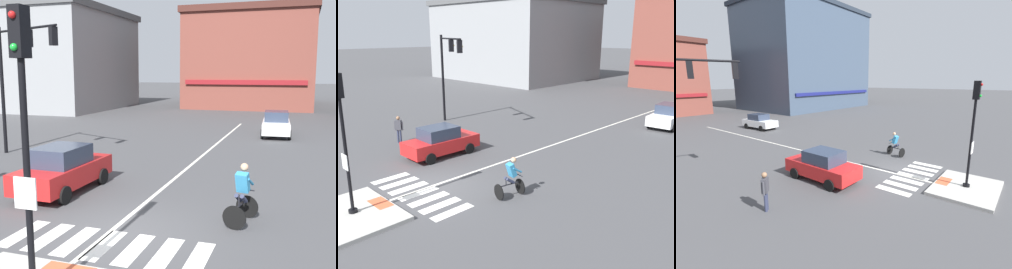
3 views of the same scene
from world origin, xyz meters
TOP-DOWN VIEW (x-y plane):
  - ground_plane at (0.00, 0.00)m, footprint 300.00×300.00m
  - traffic_island at (0.00, -3.54)m, footprint 3.73×2.83m
  - tactile_pad_front at (0.00, -2.47)m, footprint 1.10×0.60m
  - signal_pole at (0.00, -3.55)m, footprint 0.44×0.38m
  - crosswalk_stripe_a at (-2.35, -0.78)m, footprint 0.44×1.80m
  - crosswalk_stripe_b at (-1.57, -0.78)m, footprint 0.44×1.80m
  - crosswalk_stripe_c at (-0.78, -0.78)m, footprint 0.44×1.80m
  - crosswalk_stripe_d at (0.00, -0.78)m, footprint 0.44×1.80m
  - crosswalk_stripe_e at (0.78, -0.78)m, footprint 0.44×1.80m
  - crosswalk_stripe_f at (1.57, -0.78)m, footprint 0.44×1.80m
  - crosswalk_stripe_g at (2.35, -0.78)m, footprint 0.44×1.80m
  - lane_centre_line at (-0.24, 10.00)m, footprint 0.14×28.00m
  - building_far_block at (22.17, 30.83)m, footprint 22.24×15.90m
  - car_red_westbound_near at (-3.44, 2.85)m, footprint 1.89×4.12m
  - car_white_eastbound_distant at (2.87, 18.15)m, footprint 2.03×4.19m
  - cyclist at (2.96, 1.77)m, footprint 0.86×1.20m
  - pedestrian_at_curb_left at (-7.26, 2.48)m, footprint 0.45×0.40m

SIDE VIEW (x-z plane):
  - ground_plane at x=0.00m, z-range 0.00..0.00m
  - crosswalk_stripe_a at x=-2.35m, z-range 0.00..0.01m
  - crosswalk_stripe_b at x=-1.57m, z-range 0.00..0.01m
  - crosswalk_stripe_c at x=-0.78m, z-range 0.00..0.01m
  - crosswalk_stripe_d at x=0.00m, z-range 0.00..0.01m
  - crosswalk_stripe_e at x=0.78m, z-range 0.00..0.01m
  - crosswalk_stripe_f at x=1.57m, z-range 0.00..0.01m
  - crosswalk_stripe_g at x=2.35m, z-range 0.00..0.01m
  - lane_centre_line at x=-0.24m, z-range 0.00..0.01m
  - traffic_island at x=0.00m, z-range 0.00..0.15m
  - tactile_pad_front at x=0.00m, z-range 0.15..0.16m
  - car_red_westbound_near at x=-3.44m, z-range -0.01..1.63m
  - car_white_eastbound_distant at x=2.87m, z-range -0.01..1.63m
  - cyclist at x=2.96m, z-range 0.03..1.71m
  - pedestrian_at_curb_left at x=-7.26m, z-range 0.15..1.82m
  - signal_pole at x=0.00m, z-range 0.66..5.75m
  - building_far_block at x=22.17m, z-range 0.02..18.42m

